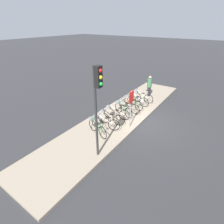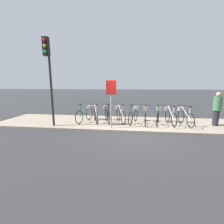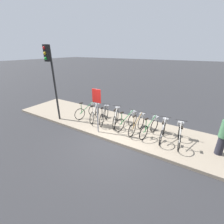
{
  "view_description": "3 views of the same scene",
  "coord_description": "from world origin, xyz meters",
  "views": [
    {
      "loc": [
        -8.17,
        -3.48,
        5.24
      ],
      "look_at": [
        -1.46,
        1.1,
        1.04
      ],
      "focal_mm": 28.0,
      "sensor_mm": 36.0,
      "label": 1
    },
    {
      "loc": [
        -0.12,
        -6.06,
        2.02
      ],
      "look_at": [
        -0.96,
        0.83,
        0.75
      ],
      "focal_mm": 24.0,
      "sensor_mm": 36.0,
      "label": 2
    },
    {
      "loc": [
        2.85,
        -4.68,
        3.73
      ],
      "look_at": [
        -0.39,
        0.68,
        1.12
      ],
      "focal_mm": 24.0,
      "sensor_mm": 36.0,
      "label": 3
    }
  ],
  "objects": [
    {
      "name": "ground_plane",
      "position": [
        0.0,
        0.0,
        0.0
      ],
      "size": [
        120.0,
        120.0,
        0.0
      ],
      "primitive_type": "plane",
      "color": "#2D2D30"
    },
    {
      "name": "sidewalk",
      "position": [
        0.0,
        1.41,
        0.06
      ],
      "size": [
        13.71,
        2.83,
        0.12
      ],
      "color": "gray",
      "rests_on": "ground_plane"
    },
    {
      "name": "parked_bicycle_0",
      "position": [
        -2.43,
        1.4,
        0.55
      ],
      "size": [
        0.6,
        1.49,
        0.96
      ],
      "color": "black",
      "rests_on": "sidewalk"
    },
    {
      "name": "parked_bicycle_1",
      "position": [
        -1.87,
        1.33,
        0.55
      ],
      "size": [
        0.64,
        1.48,
        0.96
      ],
      "color": "black",
      "rests_on": "sidewalk"
    },
    {
      "name": "parked_bicycle_2",
      "position": [
        -1.28,
        1.38,
        0.55
      ],
      "size": [
        0.6,
        1.49,
        0.96
      ],
      "color": "black",
      "rests_on": "sidewalk"
    },
    {
      "name": "parked_bicycle_3",
      "position": [
        -0.61,
        1.46,
        0.55
      ],
      "size": [
        0.65,
        1.47,
        0.96
      ],
      "color": "black",
      "rests_on": "sidewalk"
    },
    {
      "name": "parked_bicycle_4",
      "position": [
        0.08,
        1.39,
        0.55
      ],
      "size": [
        0.61,
        1.49,
        0.96
      ],
      "color": "black",
      "rests_on": "sidewalk"
    },
    {
      "name": "parked_bicycle_5",
      "position": [
        0.64,
        1.31,
        0.55
      ],
      "size": [
        0.46,
        1.55,
        0.96
      ],
      "color": "black",
      "rests_on": "sidewalk"
    },
    {
      "name": "parked_bicycle_6",
      "position": [
        1.25,
        1.32,
        0.55
      ],
      "size": [
        0.51,
        1.52,
        0.96
      ],
      "color": "black",
      "rests_on": "sidewalk"
    },
    {
      "name": "parked_bicycle_7",
      "position": [
        1.81,
        1.31,
        0.55
      ],
      "size": [
        0.46,
        1.55,
        0.96
      ],
      "color": "black",
      "rests_on": "sidewalk"
    },
    {
      "name": "parked_bicycle_8",
      "position": [
        2.47,
        1.29,
        0.55
      ],
      "size": [
        0.46,
        1.54,
        0.96
      ],
      "color": "black",
      "rests_on": "sidewalk"
    },
    {
      "name": "pedestrian",
      "position": [
        3.88,
        1.31,
        0.93
      ],
      "size": [
        0.34,
        0.34,
        1.56
      ],
      "color": "#23232D",
      "rests_on": "sidewalk"
    },
    {
      "name": "traffic_light",
      "position": [
        -3.65,
        0.24,
        2.87
      ],
      "size": [
        0.24,
        0.4,
        3.84
      ],
      "color": "#2D2D2D",
      "rests_on": "sidewalk"
    },
    {
      "name": "sign_post",
      "position": [
        -0.93,
        0.29,
        1.54
      ],
      "size": [
        0.44,
        0.07,
        2.07
      ],
      "color": "#99999E",
      "rests_on": "sidewalk"
    }
  ]
}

